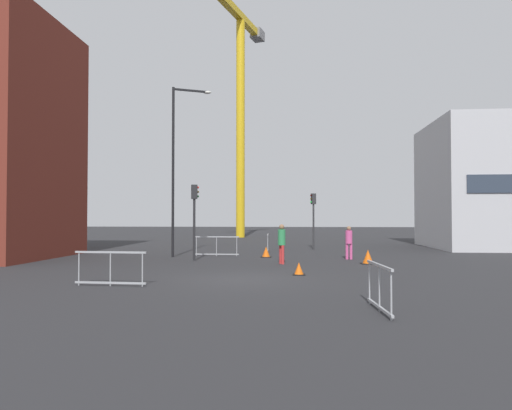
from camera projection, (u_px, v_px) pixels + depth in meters
ground at (241, 279)px, 16.02m from camera, size 160.00×160.00×0.00m
construction_crane at (239, 88)px, 48.05m from camera, size 5.39×16.39×23.55m
streetlamp_tall at (177, 158)px, 25.01m from camera, size 2.00×0.95×9.13m
traffic_light_crosswalk at (313, 212)px, 30.55m from camera, size 0.39×0.34×3.67m
traffic_light_far at (194, 209)px, 22.85m from camera, size 0.39×0.32×3.73m
pedestrian_walking at (282, 241)px, 21.18m from camera, size 0.34×0.34×1.81m
pedestrian_waiting at (349, 240)px, 23.46m from camera, size 0.34×0.34×1.67m
safety_barrier_mid_span at (379, 287)px, 10.58m from camera, size 0.24×2.05×1.08m
safety_barrier_left_run at (216, 246)px, 25.39m from camera, size 2.48×0.07×1.08m
safety_barrier_rear at (110, 268)px, 14.47m from camera, size 2.31×0.17×1.08m
safety_barrier_front at (268, 243)px, 28.38m from camera, size 0.15×2.11×1.08m
traffic_cone_by_barrier at (266, 252)px, 24.64m from camera, size 0.56×0.56×0.56m
traffic_cone_orange at (299, 269)px, 17.20m from camera, size 0.46×0.46×0.47m
traffic_cone_striped at (368, 257)px, 21.19m from camera, size 0.64×0.64×0.65m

